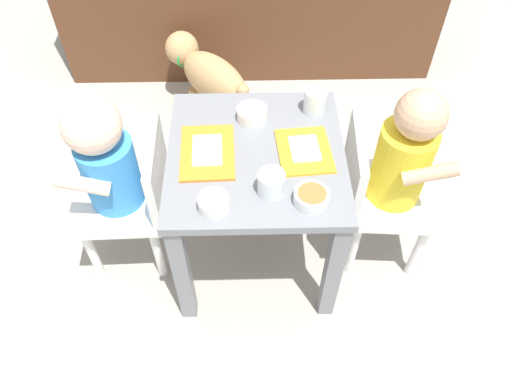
% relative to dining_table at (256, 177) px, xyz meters
% --- Properties ---
extents(ground_plane, '(7.00, 7.00, 0.00)m').
position_rel_dining_table_xyz_m(ground_plane, '(0.00, 0.00, -0.38)').
color(ground_plane, '#9E998E').
extents(dining_table, '(0.48, 0.50, 0.47)m').
position_rel_dining_table_xyz_m(dining_table, '(0.00, 0.00, 0.00)').
color(dining_table, slate).
rests_on(dining_table, ground).
extents(seated_child_left, '(0.29, 0.29, 0.65)m').
position_rel_dining_table_xyz_m(seated_child_left, '(-0.40, 0.01, 0.04)').
color(seated_child_left, white).
rests_on(seated_child_left, ground).
extents(seated_child_right, '(0.30, 0.30, 0.66)m').
position_rel_dining_table_xyz_m(seated_child_right, '(0.40, 0.01, 0.04)').
color(seated_child_right, white).
rests_on(seated_child_right, ground).
extents(dog, '(0.38, 0.39, 0.32)m').
position_rel_dining_table_xyz_m(dog, '(-0.18, 0.71, -0.17)').
color(dog, tan).
rests_on(dog, ground).
extents(food_tray_left, '(0.15, 0.21, 0.02)m').
position_rel_dining_table_xyz_m(food_tray_left, '(-0.13, 0.00, 0.10)').
color(food_tray_left, orange).
rests_on(food_tray_left, dining_table).
extents(food_tray_right, '(0.15, 0.19, 0.02)m').
position_rel_dining_table_xyz_m(food_tray_right, '(0.13, 0.00, 0.10)').
color(food_tray_right, gold).
rests_on(food_tray_right, dining_table).
extents(water_cup_left, '(0.07, 0.07, 0.06)m').
position_rel_dining_table_xyz_m(water_cup_left, '(0.03, -0.14, 0.13)').
color(water_cup_left, white).
rests_on(water_cup_left, dining_table).
extents(water_cup_right, '(0.06, 0.06, 0.07)m').
position_rel_dining_table_xyz_m(water_cup_right, '(0.17, 0.17, 0.13)').
color(water_cup_right, white).
rests_on(water_cup_right, dining_table).
extents(veggie_bowl_far, '(0.08, 0.08, 0.04)m').
position_rel_dining_table_xyz_m(veggie_bowl_far, '(-0.11, -0.19, 0.12)').
color(veggie_bowl_far, white).
rests_on(veggie_bowl_far, dining_table).
extents(cereal_bowl_right_side, '(0.09, 0.09, 0.04)m').
position_rel_dining_table_xyz_m(cereal_bowl_right_side, '(-0.01, 0.13, 0.12)').
color(cereal_bowl_right_side, white).
rests_on(cereal_bowl_right_side, dining_table).
extents(veggie_bowl_near, '(0.09, 0.09, 0.03)m').
position_rel_dining_table_xyz_m(veggie_bowl_near, '(0.13, -0.17, 0.12)').
color(veggie_bowl_near, white).
rests_on(veggie_bowl_near, dining_table).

